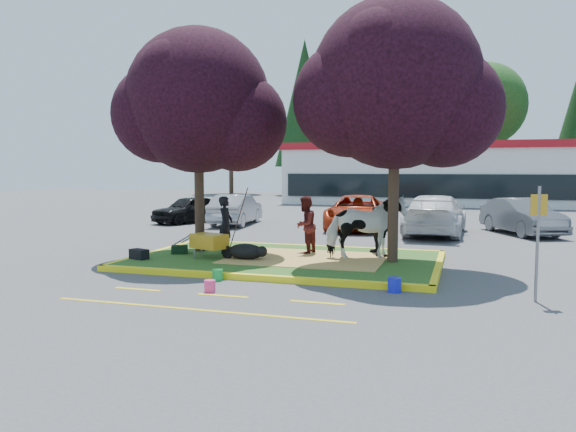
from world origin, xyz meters
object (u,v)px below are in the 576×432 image
(cow, at_px, (365,227))
(wheelbarrow, at_px, (209,242))
(handler, at_px, (226,225))
(sign_post, at_px, (538,232))
(bucket_green, at_px, (218,275))
(car_silver, at_px, (236,210))
(bucket_blue, at_px, (395,285))
(calf, at_px, (246,252))
(car_black, at_px, (189,209))
(bucket_pink, at_px, (210,286))

(cow, bearing_deg, wheelbarrow, 84.77)
(handler, xyz_separation_m, wheelbarrow, (-0.05, -0.98, -0.36))
(cow, bearing_deg, sign_post, -150.09)
(handler, height_order, wheelbarrow, handler)
(wheelbarrow, bearing_deg, bucket_green, -37.57)
(wheelbarrow, relative_size, car_silver, 0.41)
(sign_post, bearing_deg, bucket_blue, 163.03)
(sign_post, xyz_separation_m, bucket_blue, (-2.73, 0.02, -1.22))
(calf, relative_size, wheelbarrow, 0.57)
(cow, distance_m, car_black, 13.50)
(calf, distance_m, car_silver, 10.84)
(cow, relative_size, sign_post, 0.92)
(sign_post, xyz_separation_m, car_black, (-13.92, 12.27, -0.73))
(calf, xyz_separation_m, bucket_blue, (4.23, -2.15, -0.21))
(handler, xyz_separation_m, bucket_blue, (5.21, -3.04, -0.82))
(cow, xyz_separation_m, car_silver, (-7.51, 8.84, -0.33))
(cow, relative_size, bucket_green, 7.81)
(bucket_blue, bearing_deg, car_black, 132.38)
(cow, height_order, car_black, cow)
(calf, height_order, bucket_blue, calf)
(sign_post, bearing_deg, car_silver, 116.85)
(car_black, bearing_deg, wheelbarrow, -37.54)
(wheelbarrow, bearing_deg, bucket_pink, -41.89)
(calf, xyz_separation_m, handler, (-0.97, 0.89, 0.61))
(bucket_pink, relative_size, car_black, 0.07)
(cow, height_order, sign_post, sign_post)
(wheelbarrow, height_order, bucket_pink, wheelbarrow)
(wheelbarrow, xyz_separation_m, car_black, (-5.92, 10.19, 0.04))
(cow, bearing_deg, car_black, 27.12)
(car_black, height_order, car_silver, car_silver)
(wheelbarrow, bearing_deg, car_black, 142.72)
(car_black, bearing_deg, sign_post, -19.10)
(calf, bearing_deg, handler, 128.51)
(bucket_blue, xyz_separation_m, car_black, (-11.18, 12.25, 0.49))
(car_black, bearing_deg, bucket_pink, -38.61)
(sign_post, height_order, bucket_pink, sign_post)
(calf, distance_m, wheelbarrow, 1.06)
(handler, height_order, car_silver, handler)
(calf, bearing_deg, bucket_blue, -36.11)
(wheelbarrow, distance_m, sign_post, 8.30)
(calf, relative_size, sign_post, 0.44)
(sign_post, relative_size, bucket_green, 8.53)
(calf, distance_m, bucket_green, 2.17)
(wheelbarrow, distance_m, bucket_blue, 5.67)
(wheelbarrow, bearing_deg, sign_post, 7.99)
(bucket_green, relative_size, bucket_blue, 0.85)
(bucket_pink, relative_size, car_silver, 0.06)
(cow, xyz_separation_m, sign_post, (3.91, -3.21, 0.35))
(bucket_pink, height_order, bucket_blue, bucket_blue)
(calf, xyz_separation_m, sign_post, (6.97, -2.17, 1.01))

